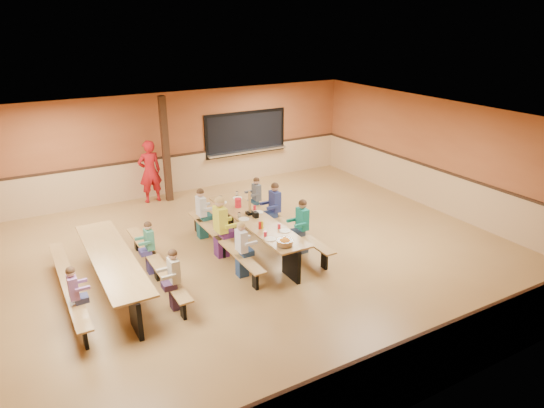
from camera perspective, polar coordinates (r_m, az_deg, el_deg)
ground at (r=10.74m, az=-3.40°, el=-6.53°), size 12.00×12.00×0.00m
room_envelope at (r=10.44m, az=-3.48°, el=-3.18°), size 12.04×10.04×3.02m
kitchen_pass_through at (r=15.51m, az=-3.10°, el=8.11°), size 2.78×0.28×1.38m
structural_post at (r=13.99m, az=-12.39°, el=6.24°), size 0.18×0.18×3.00m
cafeteria_table_main at (r=10.99m, az=-1.97°, el=-2.79°), size 1.91×3.70×0.74m
cafeteria_table_second at (r=9.84m, az=-18.20°, el=-6.95°), size 1.91×3.70×0.74m
seated_child_white_left at (r=9.85m, az=-3.60°, el=-5.37°), size 0.36×0.29×1.19m
seated_adult_yellow at (r=10.65m, az=-6.05°, el=-2.74°), size 0.45×0.37×1.38m
seated_child_grey_left at (r=11.65m, az=-8.29°, el=-1.14°), size 0.37×0.31×1.22m
seated_child_teal_right at (r=10.81m, az=3.57°, el=-2.68°), size 0.39×0.32×1.25m
seated_child_navy_right at (r=11.76m, az=0.34°, el=-0.54°), size 0.40×0.33×1.28m
seated_child_char_right at (r=12.56m, az=-1.82°, el=0.57°), size 0.34×0.28×1.15m
seated_child_purple_sec at (r=8.98m, az=-22.19°, el=-10.13°), size 0.33×0.27×1.12m
seated_child_green_sec at (r=10.27m, az=-14.16°, el=-5.03°), size 0.33×0.27×1.13m
seated_child_tan_sec at (r=8.96m, az=-11.38°, el=-8.74°), size 0.35×0.29×1.17m
standing_woman at (r=14.15m, az=-14.17°, el=3.73°), size 0.67×0.46×1.80m
punch_pitcher at (r=11.56m, az=-4.02°, el=0.14°), size 0.16×0.16×0.22m
chip_bowl at (r=9.63m, az=1.52°, el=-4.52°), size 0.32×0.32×0.15m
napkin_dispenser at (r=10.96m, az=-1.94°, el=-1.27°), size 0.10×0.14×0.13m
condiment_mustard at (r=10.39m, az=-1.17°, el=-2.46°), size 0.06×0.06×0.17m
condiment_ketchup at (r=10.36m, az=-1.46°, el=-2.52°), size 0.06×0.06×0.17m
table_paddle at (r=11.12m, az=-2.63°, el=-0.55°), size 0.16×0.16×0.56m
place_settings at (r=10.89m, az=-1.98°, el=-1.50°), size 0.65×3.30×0.11m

